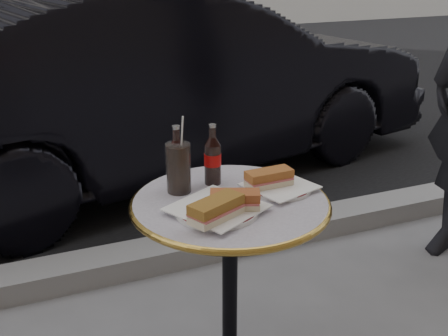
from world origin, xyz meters
name	(u,v)px	position (x,y,z in m)	size (l,w,h in m)	color
asphalt_road	(54,88)	(0.00, 5.00, 0.00)	(40.00, 8.00, 0.00)	black
curb	(157,256)	(0.00, 0.90, 0.05)	(40.00, 0.20, 0.12)	gray
bistro_table	(230,300)	(0.00, 0.00, 0.37)	(0.62, 0.62, 0.73)	#BAB2C4
plate_left	(217,210)	(-0.07, -0.07, 0.74)	(0.25, 0.25, 0.01)	silver
plate_right	(280,188)	(0.18, 0.01, 0.74)	(0.20, 0.20, 0.01)	silver
sandwich_left_a	(216,210)	(-0.10, -0.13, 0.77)	(0.16, 0.08, 0.06)	#8F5F24
sandwich_left_b	(235,201)	(-0.02, -0.09, 0.77)	(0.14, 0.07, 0.05)	#A25129
sandwich_right	(269,179)	(0.14, 0.02, 0.77)	(0.15, 0.07, 0.05)	#A25C29
cola_bottle_left	(177,158)	(-0.12, 0.14, 0.84)	(0.06, 0.06, 0.21)	black
cola_bottle_right	(213,154)	(0.00, 0.14, 0.83)	(0.06, 0.06, 0.20)	black
cola_glass	(179,168)	(-0.12, 0.12, 0.81)	(0.08, 0.08, 0.16)	black
parked_car	(164,82)	(0.43, 2.10, 0.63)	(3.82, 1.32, 1.26)	black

